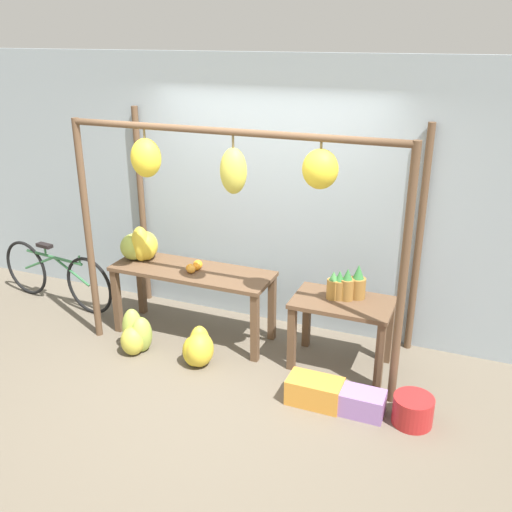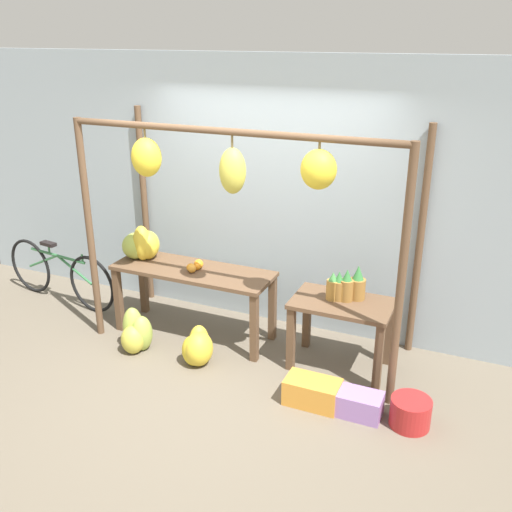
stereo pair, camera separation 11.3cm
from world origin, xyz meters
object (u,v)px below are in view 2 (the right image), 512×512
object	(u,v)px
orange_pile	(195,266)
fruit_crate_white	(312,392)
parked_bicycle	(60,273)
banana_pile_ground_right	(197,348)
fruit_crate_purple	(356,404)
pineapple_cluster	(346,287)
banana_pile_on_table	(143,245)
banana_pile_ground_left	(137,333)
blue_bucket	(410,412)

from	to	relation	value
orange_pile	fruit_crate_white	distance (m)	1.74
fruit_crate_white	parked_bicycle	size ratio (longest dim) A/B	0.27
banana_pile_ground_right	parked_bicycle	size ratio (longest dim) A/B	0.22
fruit_crate_purple	banana_pile_ground_right	bearing A→B (deg)	174.14
pineapple_cluster	fruit_crate_white	world-z (taller)	pineapple_cluster
banana_pile_on_table	banana_pile_ground_left	bearing A→B (deg)	-66.76
banana_pile_ground_right	orange_pile	bearing A→B (deg)	119.37
banana_pile_ground_left	fruit_crate_white	xyz separation A→B (m)	(1.89, -0.16, -0.07)
blue_bucket	parked_bicycle	xyz separation A→B (m)	(-4.15, 0.69, 0.23)
banana_pile_ground_left	fruit_crate_white	world-z (taller)	banana_pile_ground_left
banana_pile_on_table	banana_pile_ground_right	world-z (taller)	banana_pile_on_table
orange_pile	fruit_crate_purple	distance (m)	2.08
banana_pile_ground_left	blue_bucket	bearing A→B (deg)	-2.63
banana_pile_on_table	parked_bicycle	distance (m)	1.33
banana_pile_on_table	orange_pile	world-z (taller)	banana_pile_on_table
parked_bicycle	fruit_crate_purple	distance (m)	3.80
blue_bucket	banana_pile_ground_right	bearing A→B (deg)	176.33
banana_pile_on_table	banana_pile_ground_right	distance (m)	1.29
orange_pile	parked_bicycle	bearing A→B (deg)	177.19
parked_bicycle	fruit_crate_white	bearing A→B (deg)	-12.35
banana_pile_on_table	parked_bicycle	world-z (taller)	banana_pile_on_table
banana_pile_on_table	fruit_crate_white	xyz separation A→B (m)	(2.13, -0.71, -0.78)
parked_bicycle	blue_bucket	bearing A→B (deg)	-9.48
banana_pile_on_table	banana_pile_ground_right	bearing A→B (deg)	-30.47
banana_pile_on_table	pineapple_cluster	size ratio (longest dim) A/B	1.35
banana_pile_on_table	pineapple_cluster	distance (m)	2.19
orange_pile	fruit_crate_white	world-z (taller)	orange_pile
banana_pile_ground_right	fruit_crate_purple	bearing A→B (deg)	-5.86
banana_pile_ground_left	blue_bucket	world-z (taller)	banana_pile_ground_left
banana_pile_ground_left	blue_bucket	xyz separation A→B (m)	(2.71, -0.12, -0.06)
banana_pile_ground_right	fruit_crate_white	xyz separation A→B (m)	(1.21, -0.17, -0.06)
banana_pile_on_table	parked_bicycle	xyz separation A→B (m)	(-1.21, 0.02, -0.54)
banana_pile_ground_left	banana_pile_ground_right	size ratio (longest dim) A/B	1.17
banana_pile_ground_left	parked_bicycle	world-z (taller)	parked_bicycle
pineapple_cluster	fruit_crate_purple	world-z (taller)	pineapple_cluster
banana_pile_on_table	fruit_crate_white	size ratio (longest dim) A/B	0.98
banana_pile_on_table	fruit_crate_purple	distance (m)	2.73
parked_bicycle	banana_pile_ground_left	bearing A→B (deg)	-21.50
banana_pile_ground_right	blue_bucket	xyz separation A→B (m)	(2.02, -0.13, -0.05)
banana_pile_ground_right	fruit_crate_white	world-z (taller)	banana_pile_ground_right
fruit_crate_purple	parked_bicycle	bearing A→B (deg)	168.95
banana_pile_on_table	banana_pile_ground_left	xyz separation A→B (m)	(0.24, -0.55, -0.72)
banana_pile_on_table	banana_pile_ground_left	world-z (taller)	banana_pile_on_table
fruit_crate_white	banana_pile_ground_right	bearing A→B (deg)	172.11
pineapple_cluster	parked_bicycle	world-z (taller)	pineapple_cluster
banana_pile_ground_left	banana_pile_ground_right	bearing A→B (deg)	0.46
fruit_crate_white	parked_bicycle	xyz separation A→B (m)	(-3.34, 0.73, 0.24)
pineapple_cluster	banana_pile_ground_left	bearing A→B (deg)	-164.01
orange_pile	pineapple_cluster	distance (m)	1.53
banana_pile_ground_left	pineapple_cluster	bearing A→B (deg)	15.99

